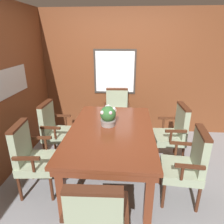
% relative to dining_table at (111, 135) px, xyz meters
% --- Properties ---
extents(ground_plane, '(14.00, 14.00, 0.00)m').
position_rel_dining_table_xyz_m(ground_plane, '(0.06, -0.19, -0.65)').
color(ground_plane, gray).
extents(wall_back, '(7.20, 0.08, 2.45)m').
position_rel_dining_table_xyz_m(wall_back, '(0.06, 1.57, 0.58)').
color(wall_back, brown).
rests_on(wall_back, ground_plane).
extents(dining_table, '(1.16, 1.83, 0.74)m').
position_rel_dining_table_xyz_m(dining_table, '(0.00, 0.00, 0.00)').
color(dining_table, maroon).
rests_on(dining_table, ground_plane).
extents(chair_left_near, '(0.50, 0.55, 0.96)m').
position_rel_dining_table_xyz_m(chair_left_near, '(-0.98, -0.41, -0.12)').
color(chair_left_near, '#472314').
rests_on(chair_left_near, ground_plane).
extents(chair_left_far, '(0.47, 0.53, 0.96)m').
position_rel_dining_table_xyz_m(chair_left_far, '(-0.98, 0.40, -0.12)').
color(chair_left_far, '#472314').
rests_on(chair_left_far, ground_plane).
extents(chair_right_far, '(0.49, 0.55, 0.96)m').
position_rel_dining_table_xyz_m(chair_right_far, '(0.96, 0.44, -0.12)').
color(chair_right_far, '#472314').
rests_on(chair_right_far, ground_plane).
extents(chair_head_near, '(0.54, 0.48, 0.96)m').
position_rel_dining_table_xyz_m(chair_head_near, '(-0.01, -1.29, -0.12)').
color(chair_head_near, '#472314').
rests_on(chair_head_near, ground_plane).
extents(chair_head_far, '(0.54, 0.48, 0.96)m').
position_rel_dining_table_xyz_m(chair_head_far, '(0.00, 1.30, -0.12)').
color(chair_head_far, '#472314').
rests_on(chair_head_far, ground_plane).
extents(chair_right_near, '(0.49, 0.55, 0.96)m').
position_rel_dining_table_xyz_m(chair_right_near, '(0.96, -0.41, -0.12)').
color(chair_right_near, '#472314').
rests_on(chair_right_near, ground_plane).
extents(potted_plant, '(0.23, 0.23, 0.30)m').
position_rel_dining_table_xyz_m(potted_plant, '(-0.05, 0.13, 0.24)').
color(potted_plant, gray).
rests_on(potted_plant, dining_table).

